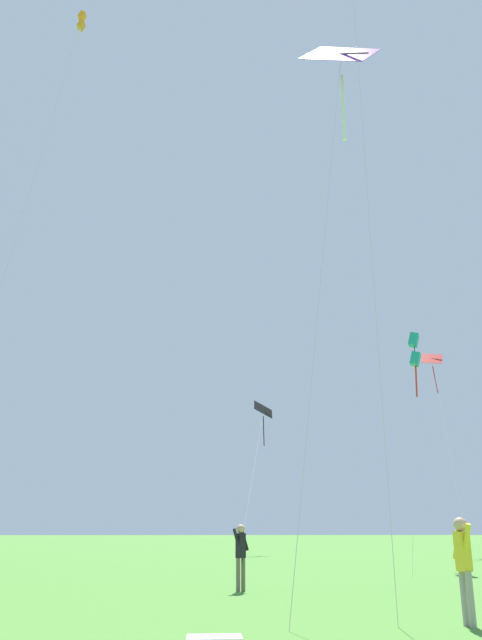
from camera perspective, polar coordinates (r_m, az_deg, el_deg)
kite_orange_box at (r=37.23m, az=-14.04°, el=23.68°), size 0.39×11.51×27.21m
kite_red_high at (r=48.06m, az=16.60°, el=-4.08°), size 3.78×11.32×13.79m
kite_teal_box at (r=32.31m, az=15.03°, el=-2.66°), size 3.31×6.92×10.63m
kite_black_large at (r=47.70m, az=1.93°, el=-8.57°), size 3.08×12.07×10.67m
kite_purple_streamer at (r=21.26m, az=8.79°, el=20.65°), size 3.93×6.01×16.54m
person_near_tree at (r=12.40m, az=19.01°, el=-19.33°), size 0.24×0.56×1.74m
person_with_spool at (r=18.16m, az=-0.03°, el=-19.65°), size 0.48×0.38×1.67m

